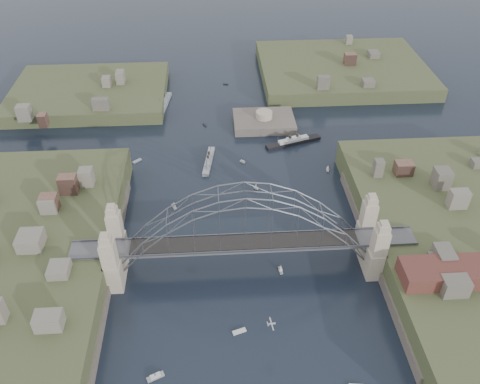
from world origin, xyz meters
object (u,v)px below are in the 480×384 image
bridge (245,231)px  naval_cruiser_near (209,161)px  fort_island (264,126)px  wharf_shed (446,273)px  naval_cruiser_far (164,104)px  ocean_liner (293,142)px

bridge → naval_cruiser_near: bearing=100.2°
fort_island → wharf_shed: wharf_shed is taller
naval_cruiser_far → naval_cruiser_near: bearing=-67.1°
bridge → naval_cruiser_far: (-25.30, 86.96, -11.37)m
fort_island → ocean_liner: fort_island is taller
naval_cruiser_far → ocean_liner: 55.21m
naval_cruiser_far → ocean_liner: naval_cruiser_far is taller
bridge → fort_island: bridge is taller
bridge → ocean_liner: bearing=69.8°
wharf_shed → naval_cruiser_near: 80.99m
naval_cruiser_far → ocean_liner: bearing=-33.2°
bridge → naval_cruiser_far: bridge is taller
bridge → ocean_liner: bridge is taller
bridge → fort_island: size_ratio=3.82×
fort_island → naval_cruiser_far: size_ratio=1.20×
wharf_shed → ocean_liner: (-23.11, 70.72, -9.24)m
naval_cruiser_near → naval_cruiser_far: (-16.85, 39.95, 0.22)m
fort_island → naval_cruiser_near: bearing=-131.7°
naval_cruiser_near → wharf_shed: bearing=-49.3°
fort_island → bridge: bearing=-99.7°
naval_cruiser_far → fort_island: bearing=-24.5°
wharf_shed → bridge: bearing=162.3°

